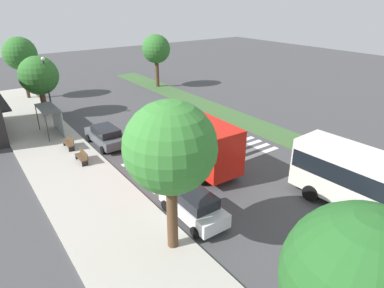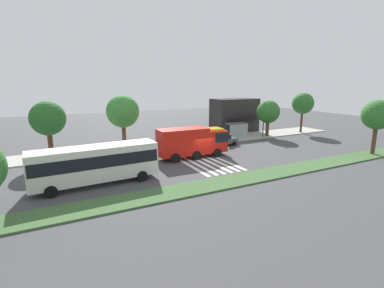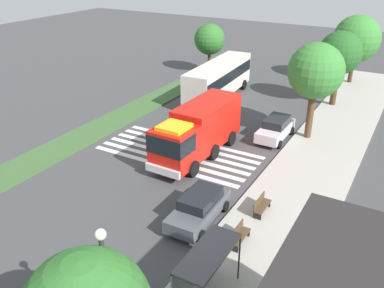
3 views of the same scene
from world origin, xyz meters
TOP-DOWN VIEW (x-y plane):
  - ground_plane at (0.00, 0.00)m, footprint 120.00×120.00m
  - sidewalk at (0.00, 9.21)m, footprint 60.00×5.40m
  - median_strip at (0.00, -8.01)m, footprint 60.00×3.00m
  - crosswalk at (-0.57, 0.00)m, footprint 4.95×11.71m
  - fire_truck at (-0.75, 1.43)m, footprint 8.89×3.02m
  - parked_car_west at (-6.47, 5.31)m, footprint 4.45×2.02m
  - parked_car_mid at (5.90, 5.31)m, footprint 4.61×2.13m
  - transit_bus at (-12.97, -2.93)m, footprint 11.09×3.26m
  - bus_stop_shelter at (10.76, 8.07)m, footprint 3.50×1.40m
  - bench_near_shelter at (6.76, 8.06)m, footprint 1.60×0.50m
  - bench_west_of_shelter at (3.70, 8.06)m, footprint 1.60×0.50m
  - street_lamp at (15.22, 7.11)m, footprint 0.36×0.36m
  - storefront_building at (14.32, 14.00)m, footprint 8.40×5.00m
  - sidewalk_tree_west at (-16.37, 7.51)m, footprint 3.92×3.92m
  - sidewalk_tree_center at (-7.78, 7.51)m, footprint 4.15×4.15m
  - sidewalk_tree_east at (16.50, 7.51)m, footprint 3.81×3.81m
  - sidewalk_tree_far_east at (24.51, 7.51)m, footprint 3.78×3.78m
  - median_tree_west at (20.09, -8.01)m, footprint 3.68×3.68m

SIDE VIEW (x-z plane):
  - ground_plane at x=0.00m, z-range 0.00..0.00m
  - crosswalk at x=-0.57m, z-range 0.00..0.01m
  - sidewalk at x=0.00m, z-range 0.00..0.14m
  - median_strip at x=0.00m, z-range 0.00..0.14m
  - bench_near_shelter at x=6.76m, z-range 0.14..1.04m
  - bench_west_of_shelter at x=3.70m, z-range 0.14..1.04m
  - parked_car_mid at x=5.90m, z-range 0.03..1.65m
  - parked_car_west at x=-6.47m, z-range 0.03..1.73m
  - bus_stop_shelter at x=10.76m, z-range 0.66..3.12m
  - fire_truck at x=-0.75m, z-range 0.21..3.88m
  - transit_bus at x=-12.97m, z-range 0.33..3.86m
  - storefront_building at x=14.32m, z-range 0.00..6.15m
  - street_lamp at x=15.22m, z-range 0.69..6.73m
  - sidewalk_tree_east at x=16.50m, z-range 1.20..7.22m
  - sidewalk_tree_west at x=-16.37m, z-range 1.56..8.43m
  - median_tree_west at x=20.09m, z-range 1.65..8.47m
  - sidewalk_tree_far_east at x=24.51m, z-range 1.77..8.89m
  - sidewalk_tree_center at x=-7.78m, z-range 1.71..9.09m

